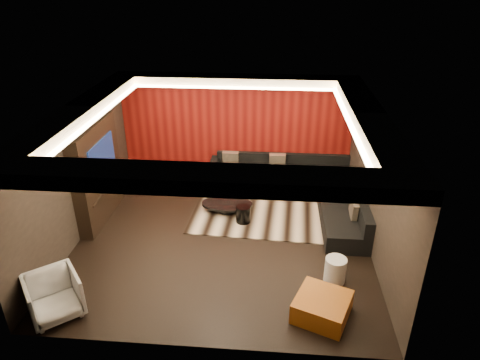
# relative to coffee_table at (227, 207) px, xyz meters

# --- Properties ---
(floor) EXTENTS (6.00, 6.00, 0.02)m
(floor) POSITION_rel_coffee_table_xyz_m (0.04, -1.04, -0.13)
(floor) COLOR black
(floor) RESTS_ON ground
(ceiling) EXTENTS (6.00, 6.00, 0.02)m
(ceiling) POSITION_rel_coffee_table_xyz_m (0.04, -1.04, 2.69)
(ceiling) COLOR silver
(ceiling) RESTS_ON ground
(wall_back) EXTENTS (6.00, 0.02, 2.80)m
(wall_back) POSITION_rel_coffee_table_xyz_m (0.04, 1.97, 1.28)
(wall_back) COLOR black
(wall_back) RESTS_ON ground
(wall_left) EXTENTS (0.02, 6.00, 2.80)m
(wall_left) POSITION_rel_coffee_table_xyz_m (-2.97, -1.04, 1.28)
(wall_left) COLOR black
(wall_left) RESTS_ON ground
(wall_right) EXTENTS (0.02, 6.00, 2.80)m
(wall_right) POSITION_rel_coffee_table_xyz_m (3.05, -1.04, 1.28)
(wall_right) COLOR black
(wall_right) RESTS_ON ground
(red_feature_wall) EXTENTS (5.98, 0.05, 2.78)m
(red_feature_wall) POSITION_rel_coffee_table_xyz_m (0.04, 1.93, 1.28)
(red_feature_wall) COLOR #6B0C0A
(red_feature_wall) RESTS_ON ground
(soffit_back) EXTENTS (6.00, 0.60, 0.22)m
(soffit_back) POSITION_rel_coffee_table_xyz_m (0.04, 1.66, 2.57)
(soffit_back) COLOR silver
(soffit_back) RESTS_ON ground
(soffit_front) EXTENTS (6.00, 0.60, 0.22)m
(soffit_front) POSITION_rel_coffee_table_xyz_m (0.04, -3.74, 2.57)
(soffit_front) COLOR silver
(soffit_front) RESTS_ON ground
(soffit_left) EXTENTS (0.60, 4.80, 0.22)m
(soffit_left) POSITION_rel_coffee_table_xyz_m (-2.66, -1.04, 2.57)
(soffit_left) COLOR silver
(soffit_left) RESTS_ON ground
(soffit_right) EXTENTS (0.60, 4.80, 0.22)m
(soffit_right) POSITION_rel_coffee_table_xyz_m (2.74, -1.04, 2.57)
(soffit_right) COLOR silver
(soffit_right) RESTS_ON ground
(cove_back) EXTENTS (4.80, 0.08, 0.04)m
(cove_back) POSITION_rel_coffee_table_xyz_m (0.04, 1.32, 2.48)
(cove_back) COLOR #FFD899
(cove_back) RESTS_ON ground
(cove_front) EXTENTS (4.80, 0.08, 0.04)m
(cove_front) POSITION_rel_coffee_table_xyz_m (0.04, -3.40, 2.48)
(cove_front) COLOR #FFD899
(cove_front) RESTS_ON ground
(cove_left) EXTENTS (0.08, 4.80, 0.04)m
(cove_left) POSITION_rel_coffee_table_xyz_m (-2.32, -1.04, 2.48)
(cove_left) COLOR #FFD899
(cove_left) RESTS_ON ground
(cove_right) EXTENTS (0.08, 4.80, 0.04)m
(cove_right) POSITION_rel_coffee_table_xyz_m (2.40, -1.04, 2.48)
(cove_right) COLOR #FFD899
(cove_right) RESTS_ON ground
(tv_surround) EXTENTS (0.30, 2.00, 2.20)m
(tv_surround) POSITION_rel_coffee_table_xyz_m (-2.81, -0.44, 0.98)
(tv_surround) COLOR black
(tv_surround) RESTS_ON ground
(tv_screen) EXTENTS (0.04, 1.30, 0.80)m
(tv_screen) POSITION_rel_coffee_table_xyz_m (-2.65, -0.44, 1.33)
(tv_screen) COLOR black
(tv_screen) RESTS_ON ground
(tv_shelf) EXTENTS (0.04, 1.60, 0.04)m
(tv_shelf) POSITION_rel_coffee_table_xyz_m (-2.65, -0.44, 0.58)
(tv_shelf) COLOR black
(tv_shelf) RESTS_ON ground
(rug) EXTENTS (4.16, 3.21, 0.02)m
(rug) POSITION_rel_coffee_table_xyz_m (1.24, 0.36, -0.11)
(rug) COLOR beige
(rug) RESTS_ON floor
(coffee_table) EXTENTS (1.20, 1.20, 0.20)m
(coffee_table) POSITION_rel_coffee_table_xyz_m (0.00, 0.00, 0.00)
(coffee_table) COLOR black
(coffee_table) RESTS_ON rug
(drum_stool) EXTENTS (0.37, 0.37, 0.39)m
(drum_stool) POSITION_rel_coffee_table_xyz_m (0.41, -0.46, 0.09)
(drum_stool) COLOR black
(drum_stool) RESTS_ON rug
(striped_pouf) EXTENTS (0.72, 0.72, 0.32)m
(striped_pouf) POSITION_rel_coffee_table_xyz_m (-0.51, 1.35, 0.06)
(striped_pouf) COLOR #BFAC94
(striped_pouf) RESTS_ON rug
(white_side_table) EXTENTS (0.48, 0.48, 0.48)m
(white_side_table) POSITION_rel_coffee_table_xyz_m (2.22, -2.32, 0.12)
(white_side_table) COLOR silver
(white_side_table) RESTS_ON floor
(orange_ottoman) EXTENTS (1.08, 1.08, 0.37)m
(orange_ottoman) POSITION_rel_coffee_table_xyz_m (1.92, -3.22, 0.06)
(orange_ottoman) COLOR #944B13
(orange_ottoman) RESTS_ON floor
(armchair) EXTENTS (1.13, 1.13, 0.74)m
(armchair) POSITION_rel_coffee_table_xyz_m (-2.43, -3.54, 0.25)
(armchair) COLOR silver
(armchair) RESTS_ON floor
(sectional_sofa) EXTENTS (3.65, 3.50, 0.75)m
(sectional_sofa) POSITION_rel_coffee_table_xyz_m (1.77, 0.83, 0.14)
(sectional_sofa) COLOR black
(sectional_sofa) RESTS_ON floor
(throw_pillows) EXTENTS (3.14, 2.70, 0.50)m
(throw_pillows) POSITION_rel_coffee_table_xyz_m (1.65, 0.74, 0.50)
(throw_pillows) COLOR tan
(throw_pillows) RESTS_ON sectional_sofa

